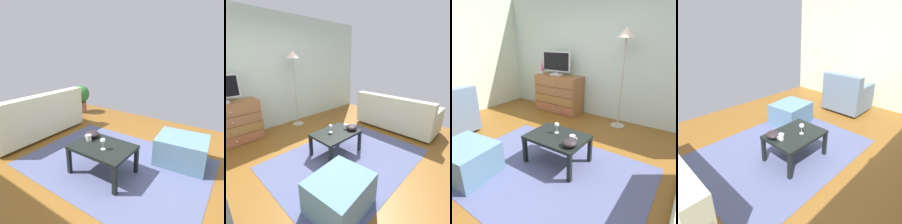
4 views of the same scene
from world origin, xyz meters
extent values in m
cube|color=brown|center=(0.00, 0.00, -0.03)|extent=(5.92, 4.77, 0.05)
cube|color=#4D537A|center=(0.20, -0.20, 0.00)|extent=(2.60, 1.90, 0.01)
cube|color=black|center=(-0.17, 0.35, 0.19)|extent=(0.05, 0.05, 0.37)
cube|color=black|center=(0.57, 0.35, 0.19)|extent=(0.05, 0.05, 0.37)
cube|color=black|center=(-0.17, -0.17, 0.19)|extent=(0.05, 0.05, 0.37)
cube|color=black|center=(0.57, -0.17, 0.19)|extent=(0.05, 0.05, 0.37)
cube|color=black|center=(0.20, 0.09, 0.39)|extent=(0.80, 0.59, 0.04)
cylinder|color=silver|center=(0.14, 0.16, 0.41)|extent=(0.06, 0.06, 0.00)
cylinder|color=silver|center=(0.14, 0.16, 0.46)|extent=(0.01, 0.01, 0.09)
sphere|color=silver|center=(0.14, 0.16, 0.53)|extent=(0.07, 0.07, 0.07)
cylinder|color=silver|center=(0.45, 0.07, 0.46)|extent=(0.08, 0.08, 0.08)
torus|color=silver|center=(0.50, 0.07, 0.46)|extent=(0.05, 0.01, 0.05)
ellipsoid|color=black|center=(0.49, -0.05, 0.46)|extent=(0.20, 0.20, 0.09)
cylinder|color=#332319|center=(2.45, -1.02, 0.03)|extent=(0.05, 0.05, 0.05)
cylinder|color=#332319|center=(1.76, -1.02, 0.03)|extent=(0.05, 0.05, 0.05)
cylinder|color=#332319|center=(1.76, 0.67, 0.03)|extent=(0.05, 0.05, 0.05)
cube|color=beige|center=(2.11, -0.17, 0.23)|extent=(0.85, 1.85, 0.37)
cube|color=beige|center=(1.78, -0.17, 0.63)|extent=(0.20, 1.85, 0.42)
cube|color=beige|center=(2.11, -1.04, 0.52)|extent=(0.81, 0.12, 0.20)
cylinder|color=slate|center=(2.38, 0.04, 0.50)|extent=(0.16, 0.40, 0.16)
cube|color=slate|center=(-0.60, -0.78, 0.21)|extent=(0.75, 0.66, 0.41)
cylinder|color=brown|center=(2.31, -1.73, 0.14)|extent=(0.26, 0.26, 0.28)
sphere|color=#2D6B33|center=(2.31, -1.73, 0.50)|extent=(0.44, 0.44, 0.44)
camera|label=1|loc=(-1.21, 1.90, 1.64)|focal=31.05mm
camera|label=2|loc=(-1.69, -1.82, 1.71)|focal=26.24mm
camera|label=3|loc=(1.65, -1.85, 1.65)|focal=31.57mm
camera|label=4|loc=(2.01, 1.77, 1.82)|focal=31.91mm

